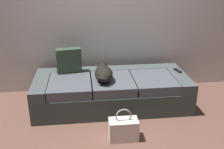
% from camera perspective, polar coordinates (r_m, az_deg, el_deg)
% --- Properties ---
extents(ground_plane, '(10.00, 10.00, 0.00)m').
position_cam_1_polar(ground_plane, '(2.89, 2.23, -15.80)').
color(ground_plane, brown).
extents(couch, '(2.07, 0.87, 0.43)m').
position_cam_1_polar(couch, '(3.61, -0.09, -3.61)').
color(couch, '#37443E').
rests_on(couch, ground).
extents(dog_dark, '(0.24, 0.55, 0.19)m').
position_cam_1_polar(dog_dark, '(3.40, -1.88, 0.41)').
color(dog_dark, black).
rests_on(dog_dark, couch).
extents(tv_remote, '(0.08, 0.16, 0.02)m').
position_cam_1_polar(tv_remote, '(3.82, 14.09, 0.85)').
color(tv_remote, black).
rests_on(tv_remote, couch).
extents(throw_pillow, '(0.35, 0.17, 0.34)m').
position_cam_1_polar(throw_pillow, '(3.67, -9.41, 3.01)').
color(throw_pillow, '#31432E').
rests_on(throw_pillow, couch).
extents(handbag, '(0.32, 0.18, 0.38)m').
position_cam_1_polar(handbag, '(2.96, 2.50, -11.78)').
color(handbag, silver).
rests_on(handbag, ground).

